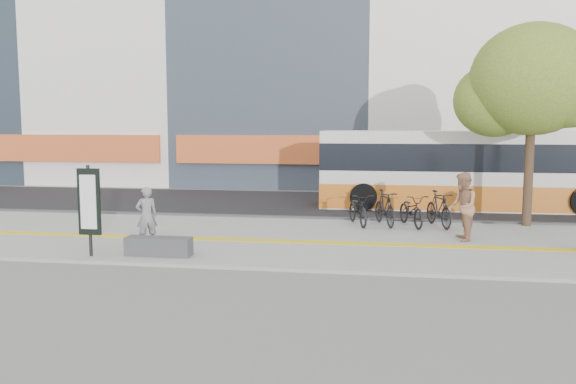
% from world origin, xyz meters
% --- Properties ---
extents(ground, '(120.00, 120.00, 0.00)m').
position_xyz_m(ground, '(0.00, 0.00, 0.00)').
color(ground, slate).
rests_on(ground, ground).
extents(sidewalk, '(40.00, 7.00, 0.08)m').
position_xyz_m(sidewalk, '(0.00, 1.50, 0.04)').
color(sidewalk, gray).
rests_on(sidewalk, ground).
extents(tactile_strip, '(40.00, 0.45, 0.01)m').
position_xyz_m(tactile_strip, '(0.00, 1.00, 0.09)').
color(tactile_strip, yellow).
rests_on(tactile_strip, sidewalk).
extents(street, '(40.00, 8.00, 0.06)m').
position_xyz_m(street, '(0.00, 9.00, 0.03)').
color(street, black).
rests_on(street, ground).
extents(curb, '(40.00, 0.25, 0.14)m').
position_xyz_m(curb, '(0.00, 5.00, 0.07)').
color(curb, '#3A3A3D').
rests_on(curb, ground).
extents(bench, '(1.60, 0.45, 0.45)m').
position_xyz_m(bench, '(-2.60, -1.20, 0.30)').
color(bench, '#3A3A3D').
rests_on(bench, sidewalk).
extents(signboard, '(0.55, 0.10, 2.20)m').
position_xyz_m(signboard, '(-4.20, -1.51, 1.37)').
color(signboard, black).
rests_on(signboard, sidewalk).
extents(street_tree, '(4.40, 3.80, 6.31)m').
position_xyz_m(street_tree, '(7.18, 4.82, 4.51)').
color(street_tree, '#322216').
rests_on(street_tree, sidewalk).
extents(bus, '(11.02, 2.61, 2.93)m').
position_xyz_m(bus, '(5.88, 8.50, 1.44)').
color(bus, silver).
rests_on(bus, street).
extents(bicycle_row, '(3.62, 2.02, 1.11)m').
position_xyz_m(bicycle_row, '(3.18, 4.00, 0.61)').
color(bicycle_row, black).
rests_on(bicycle_row, sidewalk).
extents(seated_woman, '(0.67, 0.61, 1.54)m').
position_xyz_m(seated_woman, '(-3.40, 0.03, 0.85)').
color(seated_woman, black).
rests_on(seated_woman, sidewalk).
extents(pedestrian_tan, '(0.73, 0.93, 1.87)m').
position_xyz_m(pedestrian_tan, '(4.87, 1.86, 1.02)').
color(pedestrian_tan, '#A97757').
rests_on(pedestrian_tan, sidewalk).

